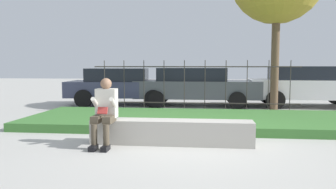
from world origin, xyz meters
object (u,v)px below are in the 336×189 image
at_px(car_parked_right, 307,85).
at_px(stone_bench, 171,133).
at_px(person_seated_reader, 105,109).
at_px(car_parked_left, 121,85).
at_px(car_parked_center, 196,86).

bearing_deg(car_parked_right, stone_bench, -123.21).
bearing_deg(person_seated_reader, car_parked_right, 49.47).
relative_size(person_seated_reader, car_parked_left, 0.30).
bearing_deg(car_parked_left, person_seated_reader, -82.86).
xyz_separation_m(car_parked_left, car_parked_right, (6.87, 0.17, 0.04)).
distance_m(stone_bench, person_seated_reader, 1.33).
height_order(stone_bench, person_seated_reader, person_seated_reader).
bearing_deg(car_parked_left, car_parked_center, -3.82).
xyz_separation_m(person_seated_reader, car_parked_center, (1.52, 6.37, 0.05)).
bearing_deg(person_seated_reader, stone_bench, 12.14).
bearing_deg(car_parked_left, car_parked_right, -3.20).
relative_size(car_parked_left, car_parked_center, 0.91).
bearing_deg(person_seated_reader, car_parked_left, 101.75).
xyz_separation_m(stone_bench, car_parked_left, (-2.53, 6.07, 0.54)).
bearing_deg(car_parked_right, person_seated_reader, -128.90).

